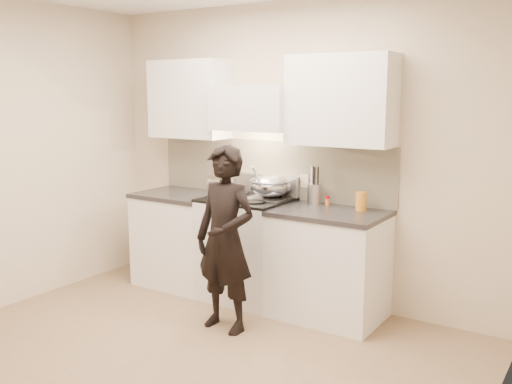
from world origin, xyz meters
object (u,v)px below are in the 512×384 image
at_px(stove, 247,248).
at_px(person, 225,239).
at_px(wok, 271,186).
at_px(counter_right, 329,264).
at_px(utensil_crock, 314,192).

bearing_deg(stove, person, -69.92).
bearing_deg(wok, counter_right, -8.83).
bearing_deg(person, utensil_crock, 72.46).
height_order(counter_right, utensil_crock, utensil_crock).
bearing_deg(person, counter_right, 52.38).
bearing_deg(utensil_crock, counter_right, -39.16).
xyz_separation_m(utensil_crock, person, (-0.33, -0.88, -0.28)).
bearing_deg(wok, stove, -152.44).
bearing_deg(utensil_crock, stove, -160.51).
xyz_separation_m(counter_right, person, (-0.58, -0.68, 0.28)).
height_order(counter_right, wok, wok).
distance_m(wok, person, 0.84).
distance_m(stove, utensil_crock, 0.82).
height_order(wok, person, person).
bearing_deg(utensil_crock, person, -110.45).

